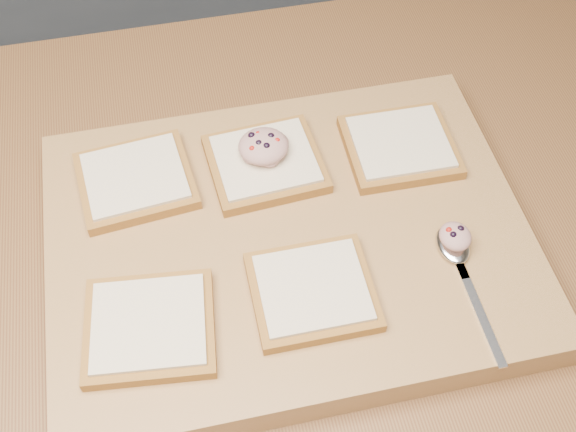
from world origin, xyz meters
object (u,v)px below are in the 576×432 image
tuna_salad_dollop (263,146)px  spoon (456,254)px  bread_far_center (265,163)px  cutting_board (288,242)px

tuna_salad_dollop → spoon: size_ratio=0.34×
bread_far_center → tuna_salad_dollop: (-0.00, 0.01, 0.02)m
tuna_salad_dollop → bread_far_center: bearing=-85.8°
bread_far_center → spoon: size_ratio=0.80×
bread_far_center → tuna_salad_dollop: bearing=94.2°
tuna_salad_dollop → spoon: (0.17, -0.17, -0.03)m
cutting_board → bread_far_center: bread_far_center is taller
cutting_board → bread_far_center: 0.10m
cutting_board → bread_far_center: (-0.01, 0.09, 0.03)m
bread_far_center → cutting_board: bearing=-86.0°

